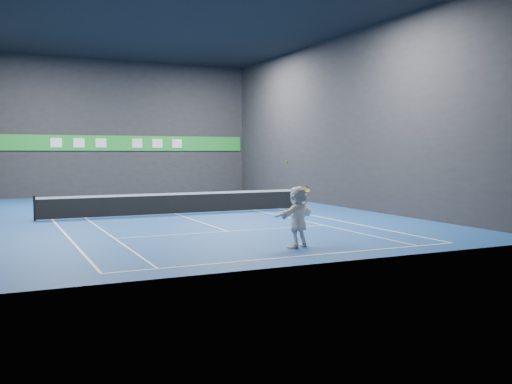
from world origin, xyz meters
name	(u,v)px	position (x,y,z in m)	size (l,w,h in m)	color
ground	(177,214)	(0.00, 0.00, 0.00)	(26.00, 26.00, 0.00)	navy
ceiling	(175,18)	(0.00, 0.00, 9.00)	(26.00, 26.00, 0.00)	black
wall_back	(119,128)	(0.00, 13.00, 4.50)	(18.00, 0.10, 9.00)	black
wall_front	(324,89)	(0.00, -13.00, 4.50)	(18.00, 0.10, 9.00)	black
wall_right	(340,122)	(9.00, 0.00, 4.50)	(0.10, 26.00, 9.00)	black
baseline_near	(302,256)	(0.00, -11.89, 0.00)	(10.98, 0.08, 0.01)	white
baseline_far	(123,196)	(0.00, 11.89, 0.00)	(10.98, 0.08, 0.01)	white
sideline_doubles_left	(53,220)	(-5.49, 0.00, 0.00)	(0.08, 23.78, 0.01)	white
sideline_doubles_right	(281,209)	(5.49, 0.00, 0.00)	(0.08, 23.78, 0.01)	white
sideline_singles_left	(86,218)	(-4.11, 0.00, 0.00)	(0.06, 23.78, 0.01)	white
sideline_singles_right	(256,210)	(4.11, 0.00, 0.00)	(0.06, 23.78, 0.01)	white
service_line_near	(228,231)	(0.00, -6.40, 0.00)	(8.23, 0.06, 0.01)	white
service_line_far	(143,203)	(0.00, 6.40, 0.00)	(8.23, 0.06, 0.01)	white
center_service_line	(177,214)	(0.00, 0.00, 0.00)	(0.06, 12.80, 0.01)	white
player	(298,217)	(0.61, -10.53, 0.94)	(1.74, 0.55, 1.87)	white
tennis_ball	(287,162)	(0.33, -10.35, 2.60)	(0.06, 0.06, 0.06)	#CAD323
tennis_net	(176,203)	(0.00, 0.00, 0.54)	(12.50, 0.10, 1.07)	black
sponsor_banner	(119,143)	(0.00, 12.93, 3.50)	(17.64, 0.11, 1.00)	#1F912D
tennis_racket	(306,191)	(0.91, -10.48, 1.71)	(0.43, 0.33, 0.68)	#B61318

